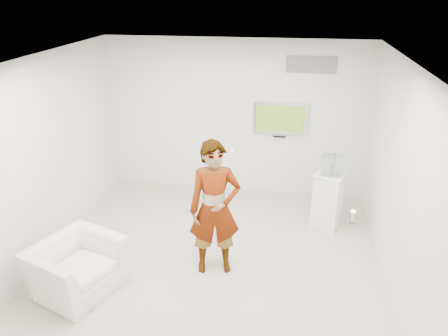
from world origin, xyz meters
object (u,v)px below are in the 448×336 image
Objects in this scene: tv at (280,118)px; person at (215,209)px; armchair at (76,267)px; pedestal at (328,200)px; floor_uplight at (353,217)px.

person is at bearing -106.26° from tv.
tv is 0.91× the size of armchair.
pedestal is (3.46, 2.28, 0.14)m from armchair.
tv is 1.02× the size of pedestal.
armchair is at bearing -170.74° from person.
person reaches higher than armchair.
floor_uplight is (0.46, 0.08, -0.35)m from pedestal.
pedestal is at bearing -170.07° from floor_uplight.
person is at bearing -137.77° from pedestal.
tv reaches higher than floor_uplight.
tv is 2.85m from person.
pedestal is (0.90, -1.16, -1.06)m from tv.
tv is 0.50× the size of person.
person is 2.81m from floor_uplight.
pedestal reaches higher than armchair.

